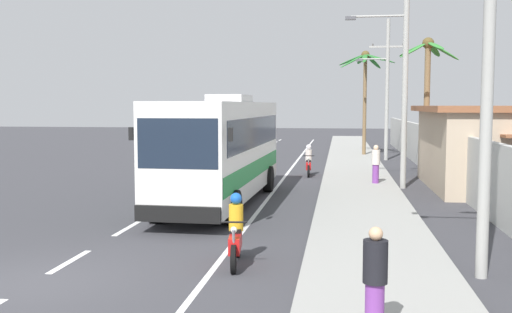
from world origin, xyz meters
The scene contains 14 objects.
ground_plane centered at (0.00, 0.00, 0.00)m, with size 160.00×160.00×0.00m, color #3A3A3F.
sidewalk_kerb centered at (6.80, 10.00, 0.07)m, with size 3.20×90.00×0.14m, color #999993.
lane_markings centered at (2.01, 14.76, 0.00)m, with size 3.47×71.00×0.01m.
boundary_wall centered at (10.60, 14.00, 1.19)m, with size 0.24×60.00×2.38m, color #B2B2AD.
coach_bus_foreground centered at (1.85, 9.97, 2.02)m, with size 3.05×10.76×3.88m.
motorcycle_beside_bus centered at (3.72, 2.05, 0.64)m, with size 0.56×1.96×1.57m.
motorcycle_trailing centered at (4.44, 18.79, 0.64)m, with size 0.56×1.96×1.55m.
pedestrian_near_kerb centered at (6.50, -2.06, 0.98)m, with size 0.36×0.36×1.62m.
pedestrian_midwalk centered at (7.52, 15.30, 1.00)m, with size 0.36×0.36×1.65m.
utility_pole_nearest centered at (8.76, 1.72, 4.96)m, with size 3.46×0.24×9.34m.
utility_pole_mid centered at (8.54, 14.83, 5.27)m, with size 3.49×0.24×9.99m.
utility_pole_far centered at (8.83, 27.94, 4.71)m, with size 3.14×0.24×8.90m.
palm_nearest centered at (7.62, 30.50, 5.55)m, with size 3.87×4.01×7.17m.
palm_second centered at (10.13, 19.20, 4.80)m, with size 2.97×3.14×6.75m.
Camera 1 is at (5.97, -10.62, 3.50)m, focal length 41.70 mm.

